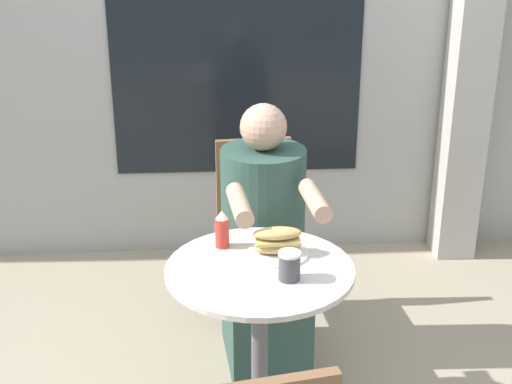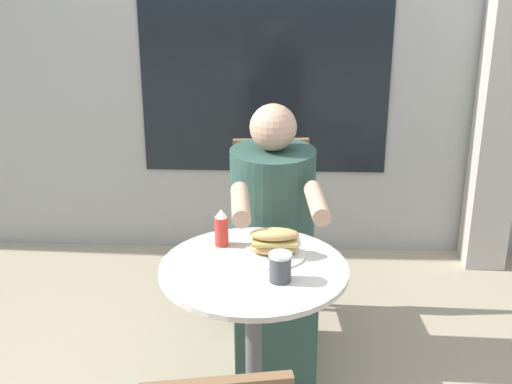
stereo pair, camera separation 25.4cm
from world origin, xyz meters
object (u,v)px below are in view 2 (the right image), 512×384
Objects in this scene: cafe_table at (254,316)px; seated_diner at (273,256)px; diner_chair at (272,216)px; sandwich_on_plate at (274,244)px; drink_cup at (280,267)px; condiment_bottle at (221,228)px.

seated_diner is at bearing 83.67° from cafe_table.
diner_chair reaches higher than sandwich_on_plate.
sandwich_on_plate is (0.02, -0.77, 0.23)m from diner_chair.
sandwich_on_plate reaches higher than drink_cup.
cafe_table is 3.21× the size of sandwich_on_plate.
sandwich_on_plate is (0.01, -0.42, 0.26)m from seated_diner.
diner_chair reaches higher than drink_cup.
sandwich_on_plate is at bearing 86.62° from diner_chair.
condiment_bottle reaches higher than drink_cup.
seated_diner reaches higher than sandwich_on_plate.
seated_diner is 0.49m from condiment_bottle.
diner_chair is 6.14× the size of condiment_bottle.
sandwich_on_plate is 0.18m from drink_cup.
sandwich_on_plate is at bearing 86.50° from seated_diner.
seated_diner reaches higher than diner_chair.
diner_chair reaches higher than cafe_table.
seated_diner is 0.66m from drink_cup.
seated_diner is 8.04× the size of condiment_bottle.
drink_cup is at bearing -83.01° from sandwich_on_plate.
cafe_table is at bearing 81.86° from diner_chair.
diner_chair is at bearing 86.98° from cafe_table.
condiment_bottle is (-0.19, 0.08, 0.02)m from sandwich_on_plate.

